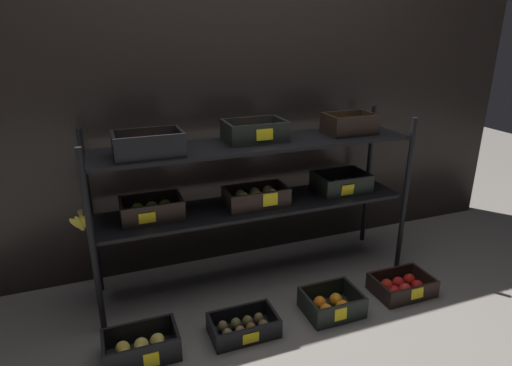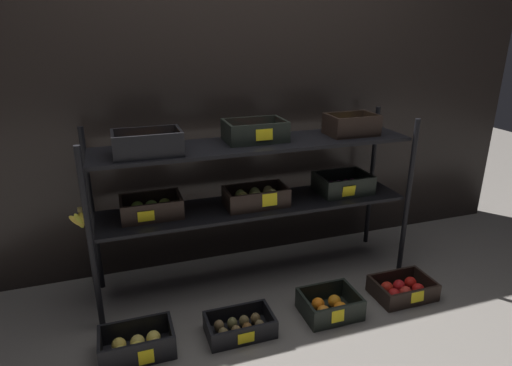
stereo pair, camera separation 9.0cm
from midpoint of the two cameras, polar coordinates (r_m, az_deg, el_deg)
ground_plane at (r=2.89m, az=-0.91°, el=-12.27°), size 10.00×10.00×0.00m
storefront_wall at (r=2.88m, az=-3.81°, el=8.96°), size 4.29×0.12×1.98m
display_rack at (r=2.57m, az=-1.31°, el=1.18°), size 2.01×0.45×1.03m
crate_ground_apple_gold at (r=2.36m, az=-15.94°, el=-20.10°), size 0.36×0.22×0.13m
crate_ground_kiwi at (r=2.42m, az=-2.76°, el=-18.35°), size 0.36×0.22×0.11m
crate_ground_orange at (r=2.59m, az=8.86°, el=-15.49°), size 0.32×0.26×0.13m
crate_ground_apple_red at (r=2.85m, az=17.73°, el=-12.79°), size 0.35×0.25×0.11m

